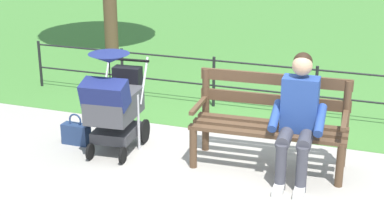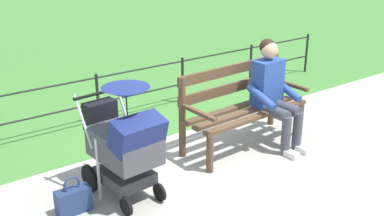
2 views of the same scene
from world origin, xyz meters
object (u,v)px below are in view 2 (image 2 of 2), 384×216
park_bench (241,103)px  handbag (73,200)px  person_on_bench (274,91)px  stroller (124,141)px

park_bench → handbag: (2.22, 0.21, -0.40)m
park_bench → person_on_bench: size_ratio=1.27×
park_bench → handbag: park_bench is taller
person_on_bench → handbag: size_ratio=3.45×
person_on_bench → handbag: person_on_bench is taller
park_bench → stroller: stroller is taller
stroller → handbag: size_ratio=3.11×
person_on_bench → stroller: 2.01m
park_bench → stroller: size_ratio=1.41×
park_bench → handbag: bearing=5.5°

